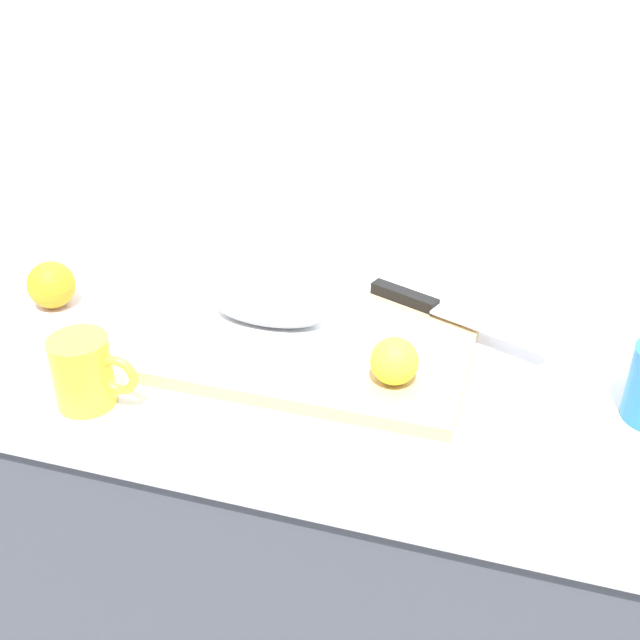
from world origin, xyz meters
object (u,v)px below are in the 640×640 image
object	(u,v)px
cutting_board	(320,344)
coffee_mug_1	(85,372)
fish_fillet	(269,310)
white_plate	(269,325)
lemon_0	(394,361)
chef_knife	(435,307)

from	to	relation	value
cutting_board	coffee_mug_1	size ratio (longest dim) A/B	3.63
cutting_board	fish_fillet	size ratio (longest dim) A/B	2.62
white_plate	coffee_mug_1	size ratio (longest dim) A/B	1.84
fish_fillet	coffee_mug_1	distance (m)	0.27
lemon_0	coffee_mug_1	bearing A→B (deg)	-160.31
coffee_mug_1	white_plate	bearing A→B (deg)	49.80
white_plate	lemon_0	distance (m)	0.21
lemon_0	coffee_mug_1	distance (m)	0.39
white_plate	lemon_0	bearing A→B (deg)	-20.00
cutting_board	chef_knife	distance (m)	0.18
white_plate	chef_knife	xyz separation A→B (m)	(0.22, 0.12, 0.00)
white_plate	fish_fillet	xyz separation A→B (m)	(0.00, 0.00, 0.03)
fish_fillet	lemon_0	xyz separation A→B (m)	(0.20, -0.07, -0.00)
white_plate	lemon_0	world-z (taller)	lemon_0
fish_fillet	chef_knife	bearing A→B (deg)	28.28
chef_knife	coffee_mug_1	size ratio (longest dim) A/B	2.43
coffee_mug_1	lemon_0	bearing A→B (deg)	19.69
cutting_board	white_plate	bearing A→B (deg)	179.80
fish_fillet	white_plate	bearing A→B (deg)	0.00
cutting_board	coffee_mug_1	xyz separation A→B (m)	(-0.25, -0.20, 0.04)
white_plate	chef_knife	distance (m)	0.25
fish_fillet	coffee_mug_1	world-z (taller)	coffee_mug_1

